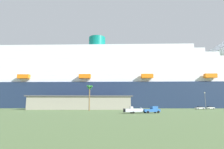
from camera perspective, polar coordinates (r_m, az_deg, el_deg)
name	(u,v)px	position (r m, az deg, el deg)	size (l,w,h in m)	color
ground_plane	(118,109)	(116.04, 1.83, -10.20)	(600.00, 600.00, 0.00)	#567042
cruise_ship	(141,84)	(151.16, 8.76, -2.68)	(292.09, 68.09, 64.69)	#1E2D4C
terminal_building	(82,103)	(112.31, -8.92, -8.29)	(56.03, 30.65, 7.25)	gray
pickup_truck	(152,110)	(64.47, 11.83, -10.27)	(5.91, 3.24, 2.20)	#2659A5
small_boat_on_trailer	(135,110)	(61.71, 6.86, -10.55)	(7.89, 3.22, 2.15)	#595960
palm_tree	(90,89)	(83.52, -6.71, -4.42)	(3.03, 3.04, 11.09)	brown
street_lamp	(205,98)	(98.72, 26.01, -6.44)	(0.56, 0.56, 8.37)	slate
parked_car_white_van	(210,108)	(122.65, 27.20, -8.79)	(4.30, 2.20, 1.58)	white
parked_car_silver_sedan	(200,108)	(115.36, 24.72, -9.01)	(4.80, 2.30, 1.58)	silver
parked_car_blue_suv	(54,108)	(108.94, -16.95, -9.49)	(4.41, 2.12, 1.58)	#264C99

